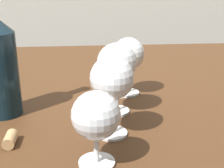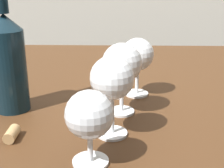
{
  "view_description": "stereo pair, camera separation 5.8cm",
  "coord_description": "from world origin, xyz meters",
  "px_view_note": "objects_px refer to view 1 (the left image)",
  "views": [
    {
      "loc": [
        -0.01,
        -0.82,
        1.01
      ],
      "look_at": [
        0.03,
        -0.28,
        0.81
      ],
      "focal_mm": 50.89,
      "sensor_mm": 36.0,
      "label": 1
    },
    {
      "loc": [
        0.05,
        -0.82,
        1.01
      ],
      "look_at": [
        0.03,
        -0.28,
        0.81
      ],
      "focal_mm": 50.89,
      "sensor_mm": 36.0,
      "label": 2
    }
  ],
  "objects_px": {
    "wine_glass_white": "(117,64)",
    "cork": "(10,139)",
    "wine_glass_port": "(96,118)",
    "wine_glass_pinot": "(128,55)",
    "wine_glass_rose": "(112,80)"
  },
  "relations": [
    {
      "from": "wine_glass_port",
      "to": "wine_glass_white",
      "type": "xyz_separation_m",
      "value": [
        0.05,
        0.2,
        0.03
      ]
    },
    {
      "from": "wine_glass_pinot",
      "to": "wine_glass_white",
      "type": "bearing_deg",
      "value": -109.69
    },
    {
      "from": "wine_glass_port",
      "to": "wine_glass_white",
      "type": "bearing_deg",
      "value": 75.44
    },
    {
      "from": "wine_glass_rose",
      "to": "wine_glass_pinot",
      "type": "height_order",
      "value": "wine_glass_rose"
    },
    {
      "from": "wine_glass_port",
      "to": "wine_glass_rose",
      "type": "bearing_deg",
      "value": 71.32
    },
    {
      "from": "wine_glass_port",
      "to": "wine_glass_rose",
      "type": "distance_m",
      "value": 0.11
    },
    {
      "from": "wine_glass_port",
      "to": "wine_glass_pinot",
      "type": "distance_m",
      "value": 0.32
    },
    {
      "from": "wine_glass_pinot",
      "to": "cork",
      "type": "xyz_separation_m",
      "value": [
        -0.25,
        -0.23,
        -0.09
      ]
    },
    {
      "from": "wine_glass_white",
      "to": "cork",
      "type": "relative_size",
      "value": 3.78
    },
    {
      "from": "wine_glass_white",
      "to": "wine_glass_pinot",
      "type": "height_order",
      "value": "wine_glass_white"
    },
    {
      "from": "wine_glass_port",
      "to": "wine_glass_pinot",
      "type": "bearing_deg",
      "value": 73.59
    },
    {
      "from": "wine_glass_white",
      "to": "wine_glass_pinot",
      "type": "bearing_deg",
      "value": 70.31
    },
    {
      "from": "wine_glass_rose",
      "to": "wine_glass_white",
      "type": "xyz_separation_m",
      "value": [
        0.02,
        0.1,
        0.0
      ]
    },
    {
      "from": "cork",
      "to": "wine_glass_pinot",
      "type": "bearing_deg",
      "value": 43.55
    },
    {
      "from": "wine_glass_port",
      "to": "wine_glass_pinot",
      "type": "xyz_separation_m",
      "value": [
        0.09,
        0.31,
        0.02
      ]
    }
  ]
}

